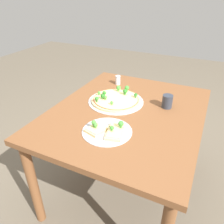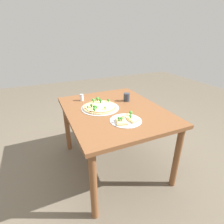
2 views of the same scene
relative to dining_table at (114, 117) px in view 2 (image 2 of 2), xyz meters
The scene contains 6 objects.
ground_plane 0.63m from the dining_table, ahead, with size 8.00×8.00×0.00m, color brown.
dining_table is the anchor object (origin of this frame).
pizza_tray_whole 0.18m from the dining_table, 55.04° to the left, with size 0.39×0.39×0.07m.
pizza_tray_slice 0.30m from the dining_table, behind, with size 0.29×0.29×0.07m.
drinking_cup 0.30m from the dining_table, 56.01° to the right, with size 0.07×0.07×0.09m, color #2D333D.
condiment_shaker 0.46m from the dining_table, 32.33° to the left, with size 0.04×0.04×0.07m.
Camera 2 is at (-1.48, 0.69, 1.44)m, focal length 28.00 mm.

